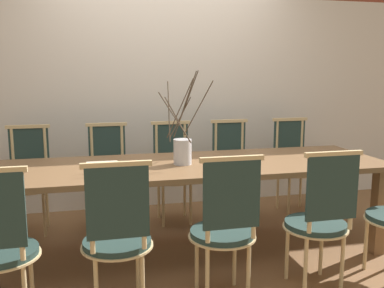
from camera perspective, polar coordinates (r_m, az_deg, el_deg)
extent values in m
plane|color=brown|center=(3.52, 0.00, -14.10)|extent=(16.00, 16.00, 0.00)
cube|color=beige|center=(4.51, -3.84, 5.51)|extent=(12.00, 0.06, 2.19)
cube|color=brown|center=(3.30, 0.00, -2.91)|extent=(3.02, 0.94, 0.04)
cube|color=brown|center=(3.67, 23.60, -8.27)|extent=(0.09, 0.09, 0.68)
cube|color=brown|center=(3.72, -23.22, -7.99)|extent=(0.09, 0.09, 0.68)
cube|color=brown|center=(4.25, 17.68, -5.52)|extent=(0.09, 0.09, 0.68)
cylinder|color=#233833|center=(2.66, -24.09, -13.06)|extent=(0.40, 0.40, 0.04)
cylinder|color=tan|center=(2.67, -24.06, -13.53)|extent=(0.42, 0.42, 0.01)
cylinder|color=tan|center=(2.84, -20.61, -16.24)|extent=(0.03, 0.03, 0.41)
cylinder|color=tan|center=(2.39, -21.95, -8.67)|extent=(0.03, 0.03, 0.50)
cylinder|color=#233833|center=(2.61, -9.95, -12.75)|extent=(0.40, 0.40, 0.04)
cylinder|color=tan|center=(2.62, -9.93, -13.23)|extent=(0.42, 0.42, 0.01)
cylinder|color=tan|center=(2.82, -12.72, -16.09)|extent=(0.03, 0.03, 0.41)
cylinder|color=tan|center=(2.83, -7.26, -15.81)|extent=(0.03, 0.03, 0.41)
cylinder|color=tan|center=(2.60, -6.61, -18.24)|extent=(0.03, 0.03, 0.41)
cylinder|color=tan|center=(2.36, -13.30, -8.44)|extent=(0.03, 0.03, 0.50)
cylinder|color=tan|center=(2.37, -6.48, -8.12)|extent=(0.03, 0.03, 0.50)
cube|color=#233833|center=(2.35, -9.89, -7.75)|extent=(0.34, 0.02, 0.40)
cube|color=tan|center=(2.30, -10.05, -2.72)|extent=(0.38, 0.03, 0.03)
cylinder|color=#233833|center=(2.72, 4.03, -11.70)|extent=(0.40, 0.40, 0.04)
cylinder|color=tan|center=(2.73, 4.03, -12.16)|extent=(0.42, 0.42, 0.01)
cylinder|color=tan|center=(2.89, 0.64, -15.17)|extent=(0.03, 0.03, 0.41)
cylinder|color=tan|center=(2.96, 5.68, -14.61)|extent=(0.03, 0.03, 0.41)
cylinder|color=tan|center=(2.66, 2.05, -17.44)|extent=(0.03, 0.03, 0.41)
cylinder|color=tan|center=(2.74, 7.53, -16.74)|extent=(0.03, 0.03, 0.41)
cylinder|color=tan|center=(2.44, 2.15, -7.56)|extent=(0.03, 0.03, 0.50)
cylinder|color=tan|center=(2.52, 8.31, -7.06)|extent=(0.03, 0.03, 0.50)
cube|color=#233833|center=(2.47, 5.33, -6.79)|extent=(0.34, 0.02, 0.40)
cube|color=tan|center=(2.42, 5.37, -1.99)|extent=(0.38, 0.03, 0.03)
cylinder|color=#233833|center=(2.96, 16.13, -10.24)|extent=(0.40, 0.40, 0.04)
cylinder|color=tan|center=(2.97, 16.11, -10.67)|extent=(0.42, 0.42, 0.01)
cylinder|color=tan|center=(3.09, 12.57, -13.67)|extent=(0.03, 0.03, 0.41)
cylinder|color=tan|center=(3.21, 16.85, -12.99)|extent=(0.03, 0.03, 0.41)
cylinder|color=tan|center=(2.88, 14.89, -15.56)|extent=(0.03, 0.03, 0.41)
cylinder|color=tan|center=(3.01, 19.40, -14.70)|extent=(0.03, 0.03, 0.41)
cylinder|color=tan|center=(2.68, 15.56, -6.35)|extent=(0.03, 0.03, 0.50)
cylinder|color=tan|center=(2.82, 20.57, -5.81)|extent=(0.03, 0.03, 0.50)
cube|color=#233833|center=(2.73, 18.21, -5.60)|extent=(0.34, 0.02, 0.40)
cube|color=tan|center=(2.69, 18.39, -1.26)|extent=(0.38, 0.03, 0.03)
cylinder|color=tan|center=(3.39, 22.17, -12.03)|extent=(0.03, 0.03, 0.41)
cylinder|color=#233833|center=(4.02, -20.94, -5.23)|extent=(0.40, 0.40, 0.04)
cylinder|color=tan|center=(4.03, -20.92, -5.55)|extent=(0.42, 0.42, 0.01)
cylinder|color=tan|center=(3.95, -19.10, -8.80)|extent=(0.03, 0.03, 0.41)
cylinder|color=tan|center=(3.98, -22.85, -8.86)|extent=(0.03, 0.03, 0.41)
cylinder|color=tan|center=(4.19, -18.76, -7.69)|extent=(0.03, 0.03, 0.41)
cylinder|color=tan|center=(4.23, -22.29, -7.77)|extent=(0.03, 0.03, 0.41)
cylinder|color=tan|center=(4.11, -18.94, -0.98)|extent=(0.03, 0.03, 0.50)
cylinder|color=tan|center=(4.15, -22.77, -1.12)|extent=(0.03, 0.03, 0.50)
cube|color=#233833|center=(4.13, -20.87, -0.70)|extent=(0.34, 0.02, 0.40)
cube|color=tan|center=(4.10, -21.06, 2.18)|extent=(0.38, 0.03, 0.03)
cylinder|color=#233833|center=(3.99, -11.02, -4.89)|extent=(0.40, 0.40, 0.04)
cylinder|color=tan|center=(3.99, -11.01, -5.22)|extent=(0.42, 0.42, 0.01)
cylinder|color=tan|center=(3.93, -8.93, -8.44)|extent=(0.03, 0.03, 0.41)
cylinder|color=tan|center=(3.92, -12.75, -8.60)|extent=(0.03, 0.03, 0.41)
cylinder|color=tan|center=(4.18, -9.21, -7.35)|extent=(0.03, 0.03, 0.41)
cylinder|color=tan|center=(4.17, -12.80, -7.50)|extent=(0.03, 0.03, 0.41)
cylinder|color=tan|center=(4.10, -9.30, -0.61)|extent=(0.03, 0.03, 0.50)
cylinder|color=tan|center=(4.09, -13.20, -0.76)|extent=(0.03, 0.03, 0.50)
cube|color=#233833|center=(4.10, -11.26, -0.33)|extent=(0.34, 0.02, 0.40)
cube|color=tan|center=(4.06, -11.35, 2.58)|extent=(0.38, 0.03, 0.03)
cylinder|color=#233833|center=(4.05, -2.39, -4.48)|extent=(0.40, 0.40, 0.04)
cylinder|color=tan|center=(4.06, -2.39, -4.80)|extent=(0.42, 0.42, 0.01)
cylinder|color=tan|center=(4.02, -0.18, -7.91)|extent=(0.03, 0.03, 0.41)
cylinder|color=tan|center=(3.97, -3.86, -8.16)|extent=(0.03, 0.03, 0.41)
cylinder|color=tan|center=(4.26, -0.98, -6.89)|extent=(0.03, 0.03, 0.41)
cylinder|color=tan|center=(4.21, -4.45, -7.10)|extent=(0.03, 0.03, 0.41)
cylinder|color=tan|center=(4.19, -0.98, -0.27)|extent=(0.03, 0.03, 0.50)
cylinder|color=tan|center=(4.14, -4.76, -0.43)|extent=(0.03, 0.03, 0.50)
cube|color=#233833|center=(4.16, -2.88, 0.00)|extent=(0.34, 0.02, 0.40)
cube|color=tan|center=(4.13, -2.89, 2.86)|extent=(0.38, 0.03, 0.03)
cylinder|color=#233833|center=(4.20, 5.62, -4.00)|extent=(0.40, 0.40, 0.04)
cylinder|color=tan|center=(4.21, 5.62, -4.32)|extent=(0.42, 0.42, 0.01)
cylinder|color=tan|center=(4.19, 7.84, -7.27)|extent=(0.03, 0.03, 0.41)
cylinder|color=tan|center=(4.10, 4.43, -7.56)|extent=(0.03, 0.03, 0.41)
cylinder|color=tan|center=(4.42, 6.63, -6.34)|extent=(0.03, 0.03, 0.41)
cylinder|color=tan|center=(4.34, 3.39, -6.59)|extent=(0.03, 0.03, 0.41)
cylinder|color=tan|center=(4.35, 6.69, 0.04)|extent=(0.03, 0.03, 0.50)
cylinder|color=tan|center=(4.27, 3.17, -0.10)|extent=(0.03, 0.03, 0.50)
cube|color=#233833|center=(4.31, 4.93, 0.31)|extent=(0.34, 0.02, 0.40)
cube|color=tan|center=(4.27, 5.00, 3.07)|extent=(0.38, 0.03, 0.03)
cylinder|color=#233833|center=(4.46, 13.66, -3.45)|extent=(0.40, 0.40, 0.04)
cylinder|color=tan|center=(4.46, 13.65, -3.74)|extent=(0.42, 0.42, 0.01)
cylinder|color=tan|center=(4.46, 15.80, -6.50)|extent=(0.03, 0.03, 0.41)
cylinder|color=tan|center=(4.34, 12.79, -6.80)|extent=(0.03, 0.03, 0.41)
cylinder|color=tan|center=(4.68, 14.26, -5.67)|extent=(0.03, 0.03, 0.41)
cylinder|color=tan|center=(4.57, 11.36, -5.94)|extent=(0.03, 0.03, 0.41)
cylinder|color=tan|center=(4.62, 14.39, 0.35)|extent=(0.03, 0.03, 0.50)
cylinder|color=tan|center=(4.49, 11.24, 0.23)|extent=(0.03, 0.03, 0.50)
cube|color=#233833|center=(4.55, 12.82, 0.61)|extent=(0.34, 0.02, 0.40)
cube|color=tan|center=(4.52, 12.95, 3.23)|extent=(0.38, 0.03, 0.03)
cylinder|color=silver|center=(3.25, -1.27, -1.04)|extent=(0.14, 0.14, 0.19)
cylinder|color=#473828|center=(3.12, -1.96, 3.30)|extent=(0.18, 0.12, 0.33)
cylinder|color=#473828|center=(3.31, 0.80, 4.69)|extent=(0.17, 0.29, 0.44)
cylinder|color=#473828|center=(3.09, -2.31, 3.56)|extent=(0.22, 0.17, 0.36)
cylinder|color=#473828|center=(3.30, -1.61, 4.79)|extent=(0.21, 0.02, 0.46)
cylinder|color=#473828|center=(3.29, -0.95, 5.27)|extent=(0.17, 0.09, 0.51)
cylinder|color=#473828|center=(3.29, -0.84, 5.31)|extent=(0.18, 0.10, 0.52)
cylinder|color=#473828|center=(3.20, -3.11, 4.42)|extent=(0.03, 0.21, 0.44)
cylinder|color=#473828|center=(3.29, -1.59, 3.54)|extent=(0.17, 0.01, 0.32)
cube|color=beige|center=(3.27, -11.88, -2.71)|extent=(0.24, 0.18, 0.02)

